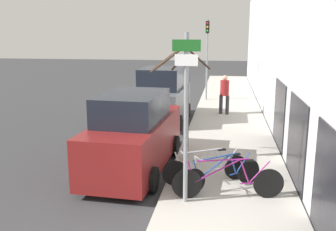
{
  "coord_description": "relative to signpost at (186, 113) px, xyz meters",
  "views": [
    {
      "loc": [
        2.42,
        -3.6,
        3.86
      ],
      "look_at": [
        0.92,
        6.06,
        1.71
      ],
      "focal_mm": 40.0,
      "sensor_mm": 36.0,
      "label": 1
    }
  ],
  "objects": [
    {
      "name": "bicycle_2",
      "position": [
        0.4,
        1.19,
        -1.67
      ],
      "size": [
        2.11,
        0.93,
        0.88
      ],
      "rotation": [
        0.0,
        0.0,
        1.97
      ],
      "color": "black",
      "rests_on": "sidewalk_curb"
    },
    {
      "name": "sidewalk_curb",
      "position": [
        1.0,
        9.8,
        -2.12
      ],
      "size": [
        3.2,
        32.0,
        0.15
      ],
      "color": "#ADA89E",
      "rests_on": "ground"
    },
    {
      "name": "street_tree",
      "position": [
        -0.35,
        2.88,
        -0.35
      ],
      "size": [
        1.75,
        1.45,
        3.46
      ],
      "color": "#3D2D23",
      "rests_on": "sidewalk_curb"
    },
    {
      "name": "building_facade",
      "position": [
        2.75,
        9.71,
        1.03
      ],
      "size": [
        0.23,
        32.0,
        6.5
      ],
      "color": "#BCBCC1",
      "rests_on": "ground"
    },
    {
      "name": "parked_car_0",
      "position": [
        -1.69,
        2.17,
        -1.16
      ],
      "size": [
        2.18,
        4.81,
        2.26
      ],
      "rotation": [
        0.0,
        0.0,
        -0.06
      ],
      "color": "maroon",
      "rests_on": "ground"
    },
    {
      "name": "ground_plane",
      "position": [
        -1.6,
        7.0,
        -2.2
      ],
      "size": [
        80.0,
        80.0,
        0.0
      ],
      "primitive_type": "plane",
      "color": "#333335"
    },
    {
      "name": "traffic_light",
      "position": [
        -0.26,
        13.31,
        0.84
      ],
      "size": [
        0.2,
        0.3,
        4.5
      ],
      "color": "gray",
      "rests_on": "sidewalk_curb"
    },
    {
      "name": "pedestrian_near",
      "position": [
        0.78,
        9.62,
        -0.99
      ],
      "size": [
        0.46,
        0.41,
        1.82
      ],
      "rotation": [
        0.0,
        0.0,
        -0.3
      ],
      "color": "#333338",
      "rests_on": "sidewalk_curb"
    },
    {
      "name": "bicycle_0",
      "position": [
        0.94,
        0.32,
        -1.64
      ],
      "size": [
        2.55,
        0.57,
        0.96
      ],
      "rotation": [
        0.0,
        0.0,
        1.74
      ],
      "color": "black",
      "rests_on": "sidewalk_curb"
    },
    {
      "name": "parked_car_1",
      "position": [
        -1.91,
        8.15,
        -1.11
      ],
      "size": [
        2.2,
        4.3,
        2.41
      ],
      "rotation": [
        0.0,
        0.0,
        -0.03
      ],
      "color": "#51565B",
      "rests_on": "ground"
    },
    {
      "name": "signpost",
      "position": [
        0.0,
        0.0,
        0.0
      ],
      "size": [
        0.59,
        0.12,
        3.74
      ],
      "color": "gray",
      "rests_on": "sidewalk_curb"
    },
    {
      "name": "bicycle_1",
      "position": [
        0.8,
        0.83,
        -1.67
      ],
      "size": [
        1.87,
        1.23,
        0.87
      ],
      "rotation": [
        0.0,
        0.0,
        2.15
      ],
      "color": "black",
      "rests_on": "sidewalk_curb"
    }
  ]
}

